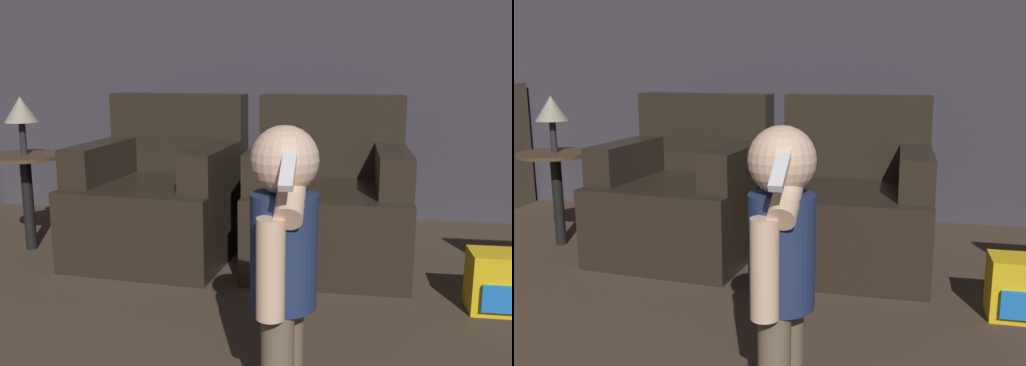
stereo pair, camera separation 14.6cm
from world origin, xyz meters
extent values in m
cube|color=#3D3842|center=(0.00, 4.50, 1.30)|extent=(8.40, 0.05, 2.60)
cube|color=black|center=(-0.57, 3.50, 0.21)|extent=(0.87, 0.88, 0.42)
cube|color=black|center=(-0.54, 3.83, 0.65)|extent=(0.81, 0.24, 0.45)
cube|color=black|center=(-0.89, 3.53, 0.52)|extent=(0.22, 0.66, 0.20)
cube|color=black|center=(-0.25, 3.47, 0.52)|extent=(0.22, 0.66, 0.20)
cube|color=black|center=(0.34, 3.50, 0.21)|extent=(0.80, 0.82, 0.42)
cube|color=black|center=(0.34, 3.83, 0.65)|extent=(0.80, 0.17, 0.45)
cube|color=black|center=(0.02, 3.50, 0.52)|extent=(0.16, 0.65, 0.20)
cube|color=black|center=(0.66, 3.50, 0.52)|extent=(0.16, 0.65, 0.20)
cylinder|color=brown|center=(0.26, 2.19, 0.17)|extent=(0.10, 0.10, 0.35)
cylinder|color=navy|center=(0.25, 2.14, 0.51)|extent=(0.19, 0.19, 0.33)
sphere|color=beige|center=(0.25, 2.14, 0.78)|extent=(0.19, 0.19, 0.19)
cylinder|color=beige|center=(0.23, 2.03, 0.50)|extent=(0.08, 0.08, 0.28)
cylinder|color=beige|center=(0.28, 2.14, 0.71)|extent=(0.08, 0.28, 0.21)
cube|color=white|center=(0.28, 2.02, 0.78)|extent=(0.04, 0.16, 0.10)
cube|color=yellow|center=(1.08, 3.02, 0.13)|extent=(0.23, 0.18, 0.26)
cube|color=blue|center=(1.08, 2.92, 0.09)|extent=(0.16, 0.02, 0.11)
cylinder|color=black|center=(-1.34, 3.50, 0.26)|extent=(0.06, 0.06, 0.53)
cylinder|color=#4C3826|center=(-1.34, 3.50, 0.54)|extent=(0.42, 0.42, 0.02)
cylinder|color=#262626|center=(-1.34, 3.50, 0.64)|extent=(0.04, 0.04, 0.18)
cone|color=#9E937F|center=(-1.34, 3.50, 0.80)|extent=(0.18, 0.18, 0.14)
camera|label=1|loc=(0.41, 0.60, 1.03)|focal=40.00mm
camera|label=2|loc=(0.55, 0.63, 1.03)|focal=40.00mm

